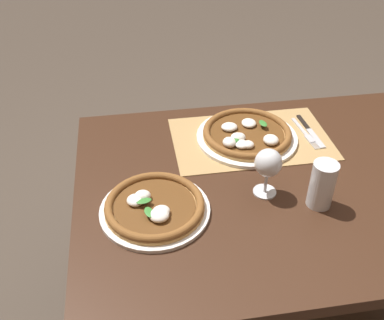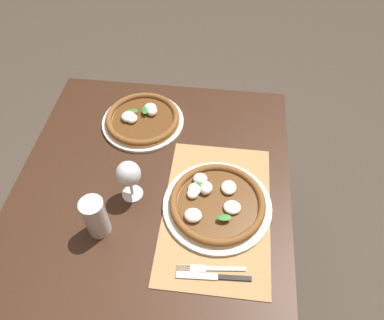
% 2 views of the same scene
% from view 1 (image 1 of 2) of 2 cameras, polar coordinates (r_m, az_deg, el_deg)
% --- Properties ---
extents(ground_plane, '(24.00, 24.00, 0.00)m').
position_cam_1_polar(ground_plane, '(1.98, 8.89, -19.01)').
color(ground_plane, '#473D33').
extents(dining_table, '(1.30, 0.93, 0.74)m').
position_cam_1_polar(dining_table, '(1.50, 11.17, -5.23)').
color(dining_table, '#382114').
rests_on(dining_table, ground).
extents(paper_placemat, '(0.55, 0.34, 0.00)m').
position_cam_1_polar(paper_placemat, '(1.59, 7.48, 2.71)').
color(paper_placemat, '#A88451').
rests_on(paper_placemat, dining_table).
extents(pizza_near, '(0.35, 0.35, 0.05)m').
position_cam_1_polar(pizza_near, '(1.58, 6.96, 3.25)').
color(pizza_near, white).
rests_on(pizza_near, paper_placemat).
extents(pizza_far, '(0.32, 0.32, 0.05)m').
position_cam_1_polar(pizza_far, '(1.28, -4.79, -5.95)').
color(pizza_far, white).
rests_on(pizza_far, dining_table).
extents(wine_glass, '(0.08, 0.08, 0.16)m').
position_cam_1_polar(wine_glass, '(1.31, 9.64, -0.59)').
color(wine_glass, silver).
rests_on(wine_glass, dining_table).
extents(pint_glass, '(0.07, 0.07, 0.15)m').
position_cam_1_polar(pint_glass, '(1.33, 16.19, -3.12)').
color(pint_glass, silver).
rests_on(pint_glass, dining_table).
extents(fork, '(0.04, 0.20, 0.00)m').
position_cam_1_polar(fork, '(1.65, 14.17, 3.31)').
color(fork, '#B7B7BC').
rests_on(fork, paper_placemat).
extents(knife, '(0.03, 0.22, 0.01)m').
position_cam_1_polar(knife, '(1.67, 14.76, 3.58)').
color(knife, black).
rests_on(knife, paper_placemat).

